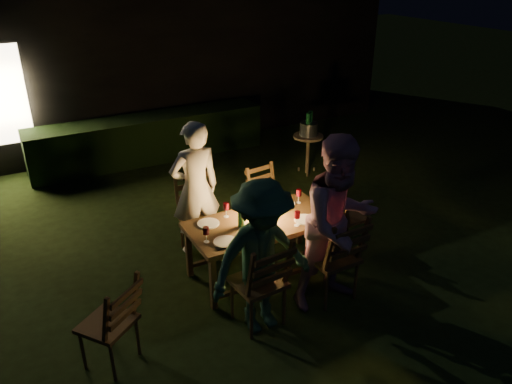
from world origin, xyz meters
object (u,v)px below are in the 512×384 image
chair_near_left (259,297)px  bottle_bucket_b (310,125)px  ice_bucket (309,129)px  lantern (263,206)px  bottle_table (241,215)px  person_house_side (195,189)px  chair_far_right (269,213)px  person_opp_right (339,223)px  side_table (308,140)px  bottle_bucket_a (308,127)px  chair_near_right (332,271)px  chair_far_left (199,229)px  dining_table (261,226)px  chair_end (345,227)px  person_opp_left (262,258)px  chair_spare (111,337)px

chair_near_left → bottle_bucket_b: chair_near_left is taller
ice_bucket → chair_near_left: bearing=-131.0°
lantern → bottle_bucket_b: lantern is taller
chair_near_left → bottle_table: chair_near_left is taller
person_house_side → ice_bucket: person_house_side is taller
person_house_side → lantern: person_house_side is taller
chair_near_left → chair_far_right: (1.00, 1.54, -0.03)m
person_house_side → person_opp_right: size_ratio=0.91×
side_table → bottle_bucket_a: (-0.05, -0.04, 0.24)m
chair_near_left → chair_near_right: chair_near_right is taller
person_house_side → chair_far_left: bearing=93.5°
side_table → dining_table: bearing=-134.1°
chair_end → lantern: 1.31m
chair_near_right → person_house_side: 1.90m
chair_far_right → chair_near_right: bearing=79.3°
person_house_side → person_opp_right: person_opp_right is taller
chair_far_left → chair_far_right: (0.99, -0.00, -0.03)m
chair_end → dining_table: bearing=-89.4°
person_house_side → bottle_table: (0.20, -0.82, -0.02)m
chair_far_left → bottle_bucket_b: size_ratio=3.30×
person_opp_left → side_table: bearing=49.5°
chair_far_left → chair_end: bearing=163.1°
chair_far_left → chair_spare: (-1.44, -1.39, -0.03)m
chair_far_left → bottle_table: chair_far_left is taller
ice_bucket → bottle_bucket_a: bearing=-141.3°
person_house_side → lantern: size_ratio=4.88×
lantern → person_opp_left: bearing=-119.9°
bottle_table → bottle_bucket_a: (2.35, 2.18, 0.00)m
lantern → person_opp_right: bearing=-65.4°
chair_near_left → lantern: bearing=54.6°
person_house_side → ice_bucket: size_ratio=5.69×
chair_near_right → bottle_table: size_ratio=3.88×
chair_spare → lantern: size_ratio=2.78×
dining_table → side_table: (2.15, 2.22, -0.03)m
chair_near_right → person_house_side: (-0.90, 1.59, 0.53)m
chair_far_right → person_house_side: (-1.00, 0.05, 0.57)m
dining_table → chair_end: size_ratio=1.78×
ice_bucket → bottle_bucket_a: 0.08m
lantern → ice_bucket: bearing=46.0°
person_house_side → ice_bucket: (2.60, 1.40, -0.07)m
chair_far_right → person_opp_right: bearing=79.4°
dining_table → bottle_bucket_a: bottle_bucket_a is taller
bottle_bucket_b → chair_near_left: bearing=-131.1°
person_opp_left → ice_bucket: size_ratio=5.39×
chair_end → person_opp_left: 1.94m
chair_far_left → bottle_bucket_b: 3.08m
person_opp_right → lantern: (-0.40, 0.87, -0.09)m
chair_near_left → chair_far_right: 1.84m
dining_table → chair_near_left: chair_near_left is taller
chair_end → chair_near_right: bearing=-44.7°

